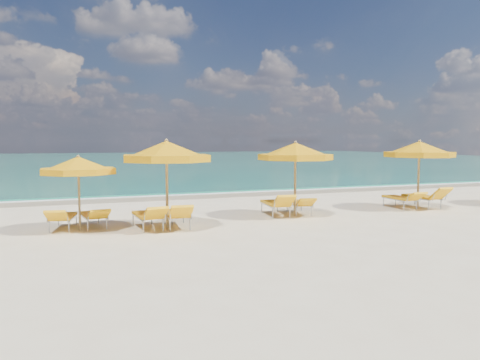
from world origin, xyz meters
name	(u,v)px	position (x,y,z in m)	size (l,w,h in m)	color
ground_plane	(257,221)	(0.00, 0.00, 0.00)	(120.00, 120.00, 0.00)	beige
ocean	(111,161)	(0.00, 48.00, 0.00)	(120.00, 80.00, 0.30)	#147159
wet_sand_band	(195,196)	(0.00, 7.40, 0.00)	(120.00, 2.60, 0.01)	tan
foam_line	(191,194)	(0.00, 8.20, 0.00)	(120.00, 1.20, 0.03)	white
whitecap_near	(60,183)	(-6.00, 17.00, 0.00)	(14.00, 0.36, 0.05)	white
whitecap_far	(234,171)	(8.00, 24.00, 0.00)	(18.00, 0.30, 0.05)	white
umbrella_2	(78,166)	(-5.38, 0.20, 1.86)	(2.81, 2.81, 2.18)	#A08550
umbrella_3	(167,152)	(-3.00, -0.46, 2.24)	(3.19, 3.19, 2.63)	#A08550
umbrella_4	(295,152)	(1.56, 0.34, 2.19)	(3.25, 3.25, 2.57)	#A08550
umbrella_5	(419,150)	(6.78, 0.33, 2.23)	(2.97, 2.97, 2.61)	#A08550
lounger_2_left	(63,222)	(-5.83, 0.65, 0.22)	(0.93, 1.87, 0.73)	#A5A8AD
lounger_2_right	(94,220)	(-4.98, 0.64, 0.22)	(0.81, 1.88, 0.70)	#A5A8AD
lounger_3_left	(148,221)	(-3.50, -0.14, 0.23)	(0.79, 1.98, 0.81)	#A5A8AD
lounger_3_right	(177,219)	(-2.65, -0.21, 0.24)	(0.82, 2.00, 0.83)	#A5A8AD
lounger_4_left	(276,208)	(1.03, 0.74, 0.24)	(0.90, 2.07, 0.86)	#A5A8AD
lounger_4_right	(299,208)	(1.98, 0.81, 0.22)	(0.95, 1.92, 0.70)	#A5A8AD
lounger_5_left	(400,202)	(6.25, 0.65, 0.23)	(0.70, 1.95, 0.76)	#A5A8AD
lounger_5_right	(423,201)	(7.17, 0.49, 0.25)	(0.74, 2.02, 0.91)	#A5A8AD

